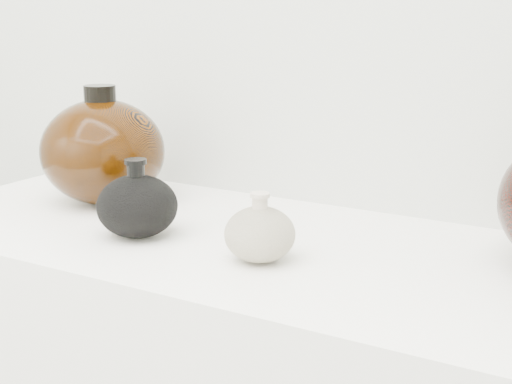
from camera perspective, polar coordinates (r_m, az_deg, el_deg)
The scene contains 3 objects.
black_gourd_vase at distance 1.14m, azimuth -9.48°, elevation -1.07°, with size 0.14×0.14×0.13m.
cream_gourd_vase at distance 1.02m, azimuth 0.31°, elevation -3.35°, with size 0.11×0.11×0.10m.
left_round_pot at distance 1.35m, azimuth -12.15°, elevation 3.22°, with size 0.30×0.30×0.22m.
Camera 1 is at (0.57, 0.03, 1.25)m, focal length 50.00 mm.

